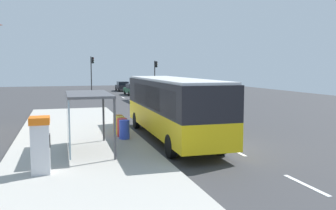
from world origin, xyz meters
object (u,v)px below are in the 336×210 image
at_px(recycling_bin_red, 122,127).
at_px(traffic_light_far_side, 92,70).
at_px(sedan_far, 123,86).
at_px(ticket_machine, 40,145).
at_px(recycling_bin_yellow, 120,125).
at_px(white_van, 148,89).
at_px(sedan_near, 133,89).
at_px(traffic_light_near_side, 155,72).
at_px(bus, 171,105).
at_px(recycling_bin_orange, 118,123).
at_px(bus_shelter, 81,107).
at_px(recycling_bin_blue, 124,130).

xyz_separation_m(recycling_bin_red, traffic_light_far_side, (1.10, 30.82, 2.80)).
bearing_deg(traffic_light_far_side, sedan_far, 55.07).
distance_m(ticket_machine, recycling_bin_yellow, 7.47).
relative_size(white_van, sedan_near, 1.17).
distance_m(ticket_machine, traffic_light_near_side, 38.26).
bearing_deg(recycling_bin_red, bus, -15.27).
height_order(ticket_machine, traffic_light_near_side, traffic_light_near_side).
xyz_separation_m(bus, recycling_bin_orange, (-2.49, 2.08, -1.19)).
xyz_separation_m(sedan_near, ticket_machine, (-10.24, -35.75, 0.38)).
bearing_deg(traffic_light_far_side, sedan_near, -8.62).
bearing_deg(bus_shelter, recycling_bin_blue, 42.91).
relative_size(recycling_bin_blue, recycling_bin_orange, 1.00).
xyz_separation_m(white_van, bus_shelter, (-8.61, -23.39, 0.75)).
distance_m(sedan_far, recycling_bin_orange, 37.72).
bearing_deg(recycling_bin_blue, sedan_near, 78.04).
relative_size(white_van, ticket_machine, 2.69).
bearing_deg(sedan_far, bus, -95.84).
bearing_deg(traffic_light_far_side, recycling_bin_orange, -92.14).
relative_size(white_van, recycling_bin_red, 5.50).
bearing_deg(traffic_light_near_side, recycling_bin_orange, -108.73).
distance_m(bus, recycling_bin_blue, 2.76).
distance_m(traffic_light_near_side, bus_shelter, 34.89).
xyz_separation_m(bus, sedan_near, (4.01, 30.68, -1.05)).
relative_size(sedan_far, recycling_bin_blue, 4.65).
height_order(sedan_near, recycling_bin_blue, sedan_near).
bearing_deg(recycling_bin_orange, traffic_light_far_side, 87.86).
relative_size(bus, recycling_bin_yellow, 11.62).
height_order(recycling_bin_blue, recycling_bin_yellow, same).
bearing_deg(recycling_bin_blue, white_van, 73.30).
height_order(white_van, sedan_far, white_van).
height_order(recycling_bin_orange, traffic_light_near_side, traffic_light_near_side).
bearing_deg(traffic_light_far_side, recycling_bin_blue, -91.99).
bearing_deg(recycling_bin_red, bus_shelter, -128.75).
height_order(sedan_far, bus_shelter, bus_shelter).
height_order(recycling_bin_yellow, traffic_light_near_side, traffic_light_near_side).
height_order(white_van, recycling_bin_blue, white_van).
bearing_deg(sedan_far, bus_shelter, -101.91).
xyz_separation_m(traffic_light_near_side, traffic_light_far_side, (-8.61, 0.80, 0.32)).
bearing_deg(recycling_bin_yellow, bus, -29.00).
distance_m(recycling_bin_orange, bus_shelter, 4.92).
xyz_separation_m(sedan_near, recycling_bin_red, (-6.50, -30.00, -0.14)).
height_order(bus, bus_shelter, bus).
bearing_deg(sedan_near, recycling_bin_blue, -101.96).
distance_m(sedan_near, recycling_bin_yellow, 30.01).
relative_size(recycling_bin_yellow, traffic_light_near_side, 0.20).
relative_size(recycling_bin_red, recycling_bin_yellow, 1.00).
distance_m(white_van, traffic_light_far_side, 11.68).
height_order(recycling_bin_red, traffic_light_near_side, traffic_light_near_side).
height_order(recycling_bin_blue, recycling_bin_orange, same).
relative_size(ticket_machine, recycling_bin_red, 2.04).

